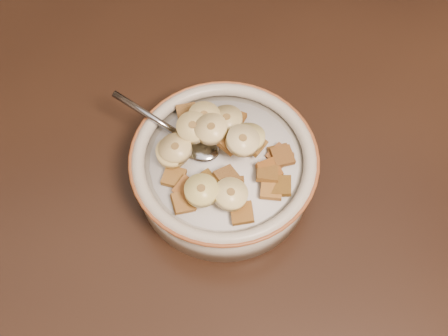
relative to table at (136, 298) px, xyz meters
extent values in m
cube|color=black|center=(0.00, 0.00, 0.00)|extent=(1.44, 0.97, 0.04)
cylinder|color=beige|center=(0.10, 0.10, 0.04)|extent=(0.18, 0.18, 0.04)
cylinder|color=silver|center=(0.10, 0.10, 0.06)|extent=(0.15, 0.15, 0.00)
ellipsoid|color=gray|center=(0.08, 0.12, 0.07)|extent=(0.05, 0.05, 0.01)
cube|color=#935F33|center=(0.06, 0.06, 0.07)|extent=(0.02, 0.02, 0.01)
cube|color=brown|center=(0.07, 0.16, 0.07)|extent=(0.02, 0.02, 0.01)
cube|color=brown|center=(0.05, 0.09, 0.07)|extent=(0.03, 0.03, 0.01)
cube|color=brown|center=(0.12, 0.15, 0.07)|extent=(0.03, 0.03, 0.01)
cube|color=brown|center=(0.11, 0.04, 0.07)|extent=(0.02, 0.02, 0.01)
cube|color=brown|center=(0.09, 0.14, 0.08)|extent=(0.03, 0.03, 0.01)
cube|color=brown|center=(0.10, 0.07, 0.07)|extent=(0.02, 0.02, 0.01)
cube|color=brown|center=(0.15, 0.07, 0.07)|extent=(0.02, 0.02, 0.01)
cube|color=brown|center=(0.11, 0.11, 0.09)|extent=(0.03, 0.03, 0.01)
cube|color=brown|center=(0.13, 0.11, 0.08)|extent=(0.03, 0.03, 0.01)
cube|color=brown|center=(0.14, 0.08, 0.07)|extent=(0.03, 0.03, 0.01)
cube|color=brown|center=(0.16, 0.10, 0.07)|extent=(0.02, 0.02, 0.01)
cube|color=brown|center=(0.06, 0.07, 0.07)|extent=(0.03, 0.03, 0.01)
cube|color=brown|center=(0.09, 0.16, 0.07)|extent=(0.02, 0.02, 0.01)
cube|color=brown|center=(0.14, 0.08, 0.07)|extent=(0.02, 0.02, 0.01)
cube|color=brown|center=(0.15, 0.10, 0.07)|extent=(0.02, 0.02, 0.01)
cube|color=brown|center=(0.16, 0.10, 0.07)|extent=(0.03, 0.03, 0.01)
cube|color=olive|center=(0.08, 0.16, 0.07)|extent=(0.03, 0.03, 0.01)
cube|color=olive|center=(0.14, 0.06, 0.07)|extent=(0.02, 0.02, 0.01)
cube|color=brown|center=(0.08, 0.08, 0.08)|extent=(0.03, 0.03, 0.01)
cube|color=brown|center=(0.10, 0.08, 0.08)|extent=(0.03, 0.03, 0.01)
cylinder|color=beige|center=(0.10, 0.06, 0.08)|extent=(0.04, 0.04, 0.01)
cylinder|color=#CDC08A|center=(0.06, 0.11, 0.08)|extent=(0.04, 0.04, 0.02)
cylinder|color=#FADA7C|center=(0.07, 0.13, 0.09)|extent=(0.03, 0.03, 0.01)
cylinder|color=#F0D089|center=(0.05, 0.11, 0.08)|extent=(0.04, 0.04, 0.01)
cylinder|color=#CDC479|center=(0.07, 0.06, 0.08)|extent=(0.03, 0.03, 0.01)
cylinder|color=tan|center=(0.09, 0.14, 0.09)|extent=(0.03, 0.03, 0.01)
cylinder|color=tan|center=(0.11, 0.14, 0.09)|extent=(0.04, 0.04, 0.01)
cylinder|color=#FCE49C|center=(0.09, 0.12, 0.09)|extent=(0.04, 0.04, 0.02)
cylinder|color=beige|center=(0.12, 0.10, 0.10)|extent=(0.04, 0.04, 0.02)
cylinder|color=#FFF6A3|center=(0.13, 0.11, 0.09)|extent=(0.04, 0.04, 0.02)
camera|label=1|loc=(0.06, -0.17, 0.54)|focal=45.00mm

